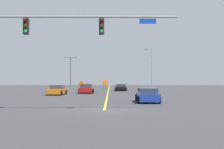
% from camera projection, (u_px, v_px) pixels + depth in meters
% --- Properties ---
extents(ground, '(185.00, 185.00, 0.00)m').
position_uv_depth(ground, '(104.00, 110.00, 19.05)').
color(ground, '#38383A').
extents(road_centre_stripe, '(0.16, 102.78, 0.01)m').
position_uv_depth(road_centre_stripe, '(109.00, 88.00, 70.43)').
color(road_centre_stripe, yellow).
rests_on(road_centre_stripe, ground).
extents(traffic_signal_assembly, '(15.00, 0.44, 6.64)m').
position_uv_depth(traffic_signal_assembly, '(30.00, 33.00, 19.11)').
color(traffic_signal_assembly, gray).
rests_on(traffic_signal_assembly, ground).
extents(street_lamp_mid_left, '(3.52, 0.24, 8.52)m').
position_uv_depth(street_lamp_mid_left, '(71.00, 69.00, 83.06)').
color(street_lamp_mid_left, black).
rests_on(street_lamp_mid_left, ground).
extents(street_lamp_mid_right, '(1.76, 0.24, 9.99)m').
position_uv_depth(street_lamp_mid_right, '(151.00, 67.00, 74.84)').
color(street_lamp_mid_right, gray).
rests_on(street_lamp_mid_right, ground).
extents(construction_sign_median_far, '(1.22, 0.05, 1.87)m').
position_uv_depth(construction_sign_median_far, '(81.00, 85.00, 50.67)').
color(construction_sign_median_far, orange).
rests_on(construction_sign_median_far, ground).
extents(construction_sign_right_shoulder, '(1.38, 0.37, 2.06)m').
position_uv_depth(construction_sign_right_shoulder, '(105.00, 83.00, 62.53)').
color(construction_sign_right_shoulder, orange).
rests_on(construction_sign_right_shoulder, ground).
extents(car_black_near, '(2.29, 4.63, 1.20)m').
position_uv_depth(car_black_near, '(121.00, 88.00, 53.42)').
color(car_black_near, black).
rests_on(car_black_near, ground).
extents(car_red_mid, '(2.13, 4.12, 1.37)m').
position_uv_depth(car_red_mid, '(86.00, 89.00, 43.40)').
color(car_red_mid, red).
rests_on(car_red_mid, ground).
extents(car_orange_distant, '(2.18, 4.40, 1.30)m').
position_uv_depth(car_orange_distant, '(57.00, 90.00, 38.75)').
color(car_orange_distant, orange).
rests_on(car_orange_distant, ground).
extents(car_blue_passing, '(2.03, 4.47, 1.27)m').
position_uv_depth(car_blue_passing, '(147.00, 95.00, 25.81)').
color(car_blue_passing, '#1E389E').
rests_on(car_blue_passing, ground).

